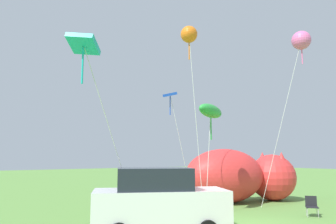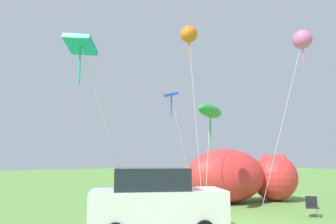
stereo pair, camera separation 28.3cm
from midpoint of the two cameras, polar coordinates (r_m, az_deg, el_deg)
The scene contains 8 objects.
parked_car at distance 11.20m, azimuth -1.32°, elevation -15.37°, with size 4.72×3.63×2.17m.
folding_chair at distance 15.78m, azimuth 24.26°, elevation -14.58°, with size 0.69×0.69×0.85m.
inflatable_cat at distance 19.21m, azimuth 12.86°, elevation -11.07°, with size 7.04×4.29×2.97m.
kite_pink_octopus at distance 19.16m, azimuth 22.73°, elevation 11.50°, with size 2.32×2.12×9.19m.
kite_teal_diamond at distance 11.10m, azimuth -14.15°, elevation 10.72°, with size 3.34×1.47×6.39m.
kite_orange_flower at distance 16.71m, azimuth 4.14°, elevation 13.24°, with size 0.84×1.16×8.99m.
kite_blue_box at distance 20.63m, azimuth 1.01°, elevation 2.76°, with size 1.95×1.27×6.67m.
kite_green_fish at distance 14.95m, azimuth 7.89°, elevation 0.13°, with size 2.14×1.37×4.98m.
Camera 2 is at (-9.37, -8.25, 2.53)m, focal length 35.00 mm.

